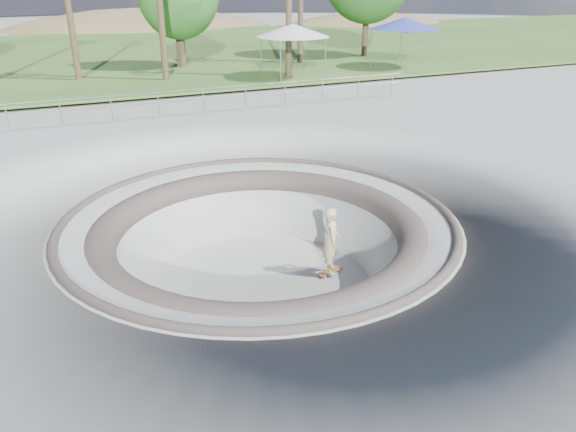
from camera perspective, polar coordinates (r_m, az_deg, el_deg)
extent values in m
plane|color=#AAAAA5|center=(14.55, -3.03, -0.34)|extent=(180.00, 180.00, 0.00)
torus|color=#AAAAA5|center=(15.46, -2.88, -7.14)|extent=(14.00, 14.00, 4.00)
cylinder|color=#AAAAA5|center=(15.44, -2.88, -6.98)|extent=(6.60, 6.60, 0.10)
torus|color=#544A43|center=(14.56, -3.03, -0.41)|extent=(10.24, 10.24, 0.24)
torus|color=#544A43|center=(14.74, -3.00, -1.94)|extent=(8.91, 8.91, 0.81)
cube|color=#355E25|center=(47.06, -18.65, 15.32)|extent=(180.00, 36.00, 0.12)
ellipsoid|color=brown|center=(74.85, -14.00, 12.11)|extent=(61.60, 44.00, 28.60)
ellipsoid|color=brown|center=(76.54, 7.94, 14.70)|extent=(42.00, 30.00, 19.50)
cylinder|color=gray|center=(25.36, -13.10, 12.14)|extent=(25.00, 0.05, 0.05)
cylinder|color=gray|center=(25.45, -13.01, 11.15)|extent=(25.00, 0.05, 0.05)
cube|color=#925E3A|center=(15.86, 4.32, -5.62)|extent=(0.83, 0.41, 0.02)
cylinder|color=#B0B0B5|center=(15.88, 4.32, -5.73)|extent=(0.07, 0.17, 0.04)
cylinder|color=#B0B0B5|center=(15.88, 4.32, -5.73)|extent=(0.07, 0.17, 0.04)
cylinder|color=silver|center=(15.88, 4.31, -5.75)|extent=(0.07, 0.04, 0.06)
cylinder|color=silver|center=(15.88, 4.31, -5.75)|extent=(0.07, 0.04, 0.06)
cylinder|color=silver|center=(15.88, 4.31, -5.75)|extent=(0.07, 0.04, 0.06)
cylinder|color=silver|center=(15.88, 4.31, -5.75)|extent=(0.07, 0.04, 0.06)
imported|color=beige|center=(15.42, 4.43, -2.50)|extent=(0.69, 0.82, 1.90)
cylinder|color=gray|center=(31.92, -0.82, 15.30)|extent=(0.06, 0.06, 2.20)
cylinder|color=gray|center=(33.11, 3.80, 15.54)|extent=(0.06, 0.06, 2.20)
cylinder|color=gray|center=(34.49, -2.72, 15.88)|extent=(0.06, 0.06, 2.20)
cylinder|color=gray|center=(35.59, 1.65, 16.13)|extent=(0.06, 0.06, 2.20)
cube|color=silver|center=(33.61, 0.49, 17.76)|extent=(3.05, 3.05, 0.08)
cone|color=silver|center=(33.58, 0.49, 18.36)|extent=(5.93, 5.93, 0.70)
cylinder|color=gray|center=(36.27, 11.03, 15.93)|extent=(0.06, 0.06, 2.28)
cylinder|color=gray|center=(37.97, 14.79, 15.92)|extent=(0.06, 0.06, 2.28)
cylinder|color=gray|center=(38.67, 8.54, 16.53)|extent=(0.06, 0.06, 2.28)
cylinder|color=gray|center=(40.27, 12.19, 16.54)|extent=(0.06, 0.06, 2.28)
cube|color=#303CB0|center=(38.15, 11.80, 18.10)|extent=(3.84, 3.84, 0.08)
cone|color=#303CB0|center=(38.12, 11.84, 18.64)|extent=(5.90, 5.90, 0.72)
cylinder|color=brown|center=(34.84, -21.46, 19.55)|extent=(0.36, 0.36, 8.54)
cylinder|color=brown|center=(38.28, -11.31, 20.39)|extent=(0.36, 0.36, 7.95)
cylinder|color=brown|center=(38.27, -10.81, 17.67)|extent=(0.44, 0.44, 4.30)
cylinder|color=brown|center=(43.38, 7.93, 19.32)|extent=(0.44, 0.44, 5.58)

